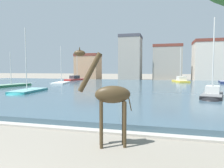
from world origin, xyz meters
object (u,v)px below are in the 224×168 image
(sailboat_teal, at_px, (26,93))
(sailboat_green, at_px, (12,86))
(sailboat_red, at_px, (77,80))
(sailboat_yellow, at_px, (180,81))
(sailboat_black, at_px, (212,96))
(sailboat_white, at_px, (62,83))
(giraffe_statue, at_px, (110,96))

(sailboat_teal, relative_size, sailboat_green, 0.96)
(sailboat_red, xyz_separation_m, sailboat_green, (-2.12, -21.60, -0.16))
(sailboat_teal, distance_m, sailboat_green, 10.95)
(sailboat_green, bearing_deg, sailboat_yellow, 34.77)
(sailboat_teal, xyz_separation_m, sailboat_green, (-8.19, 7.28, 0.01))
(sailboat_yellow, height_order, sailboat_black, sailboat_black)
(sailboat_teal, xyz_separation_m, sailboat_white, (-3.88, 16.22, -0.02))
(giraffe_statue, relative_size, sailboat_red, 0.47)
(sailboat_black, bearing_deg, sailboat_green, 167.07)
(sailboat_black, bearing_deg, sailboat_red, 133.84)
(sailboat_red, xyz_separation_m, sailboat_white, (2.19, -12.66, -0.19))
(giraffe_statue, bearing_deg, sailboat_white, 121.44)
(sailboat_yellow, bearing_deg, giraffe_statue, -98.05)
(sailboat_white, bearing_deg, sailboat_yellow, 23.98)
(sailboat_yellow, distance_m, sailboat_black, 26.32)
(sailboat_white, bearing_deg, sailboat_black, -32.07)
(sailboat_teal, bearing_deg, giraffe_statue, -43.37)
(sailboat_white, relative_size, sailboat_green, 0.92)
(sailboat_yellow, distance_m, sailboat_green, 34.29)
(sailboat_black, bearing_deg, sailboat_yellow, 92.52)
(giraffe_statue, height_order, sailboat_yellow, sailboat_yellow)
(giraffe_statue, relative_size, sailboat_white, 0.52)
(sailboat_red, height_order, sailboat_black, sailboat_black)
(sailboat_red, height_order, sailboat_green, sailboat_red)
(giraffe_statue, distance_m, sailboat_yellow, 40.75)
(sailboat_teal, height_order, sailboat_white, sailboat_teal)
(sailboat_red, bearing_deg, sailboat_green, -95.59)
(sailboat_yellow, distance_m, sailboat_red, 26.13)
(sailboat_teal, distance_m, sailboat_red, 29.51)
(sailboat_teal, bearing_deg, sailboat_yellow, 53.33)
(sailboat_red, distance_m, sailboat_black, 39.28)
(sailboat_yellow, relative_size, sailboat_red, 0.92)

